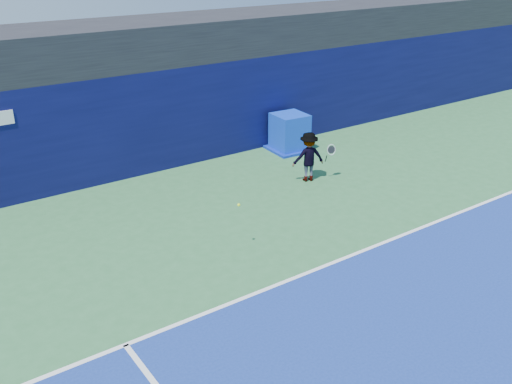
{
  "coord_description": "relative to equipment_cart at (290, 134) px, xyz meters",
  "views": [
    {
      "loc": [
        -7.68,
        -4.73,
        6.33
      ],
      "look_at": [
        -0.73,
        5.2,
        1.0
      ],
      "focal_mm": 40.0,
      "sensor_mm": 36.0,
      "label": 1
    }
  ],
  "objects": [
    {
      "name": "ground",
      "position": [
        -3.48,
        -9.28,
        -0.56
      ],
      "size": [
        80.0,
        80.0,
        0.0
      ],
      "primitive_type": "plane",
      "color": "#2F693A",
      "rests_on": "ground"
    },
    {
      "name": "baseline",
      "position": [
        -3.48,
        -6.28,
        -0.55
      ],
      "size": [
        24.0,
        0.1,
        0.01
      ],
      "primitive_type": "cube",
      "color": "white",
      "rests_on": "ground"
    },
    {
      "name": "stadium_band",
      "position": [
        -3.48,
        2.22,
        3.04
      ],
      "size": [
        36.0,
        3.0,
        1.2
      ],
      "primitive_type": "cube",
      "color": "black",
      "rests_on": "back_wall_assembly"
    },
    {
      "name": "back_wall_assembly",
      "position": [
        -3.48,
        1.22,
        0.94
      ],
      "size": [
        36.0,
        1.03,
        3.0
      ],
      "color": "#0A0B3A",
      "rests_on": "ground"
    },
    {
      "name": "equipment_cart",
      "position": [
        0.0,
        0.0,
        0.0
      ],
      "size": [
        1.37,
        1.37,
        1.22
      ],
      "color": "#0D34BF",
      "rests_on": "ground"
    },
    {
      "name": "tennis_player",
      "position": [
        -1.18,
        -2.37,
        0.16
      ],
      "size": [
        1.25,
        0.81,
        1.44
      ],
      "color": "silver",
      "rests_on": "ground"
    },
    {
      "name": "tennis_ball",
      "position": [
        -5.04,
        -4.63,
        0.54
      ],
      "size": [
        0.07,
        0.07,
        0.07
      ],
      "color": "#DAF81B",
      "rests_on": "ground"
    }
  ]
}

